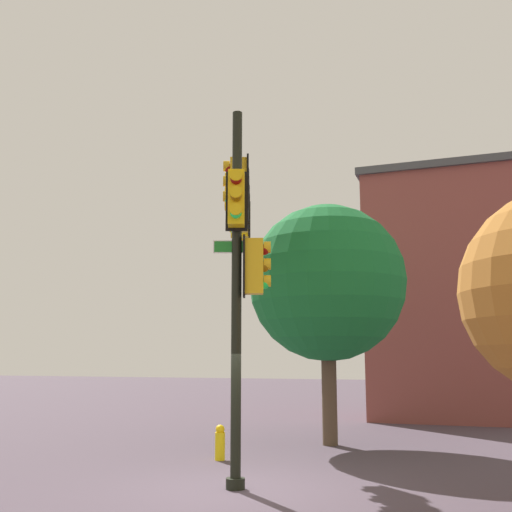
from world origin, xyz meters
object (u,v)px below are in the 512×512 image
object	(u,v)px
brick_building	(446,296)
fire_hydrant	(220,443)
signal_pole_assembly	(240,222)
tree_mid	(327,283)

from	to	relation	value
brick_building	fire_hydrant	bearing A→B (deg)	159.01
fire_hydrant	brick_building	xyz separation A→B (m)	(12.97, -4.98, 4.65)
signal_pole_assembly	brick_building	xyz separation A→B (m)	(14.22, -4.01, -0.47)
signal_pole_assembly	tree_mid	xyz separation A→B (m)	(4.63, -0.99, -0.92)
fire_hydrant	brick_building	bearing A→B (deg)	-20.99
fire_hydrant	tree_mid	world-z (taller)	tree_mid
signal_pole_assembly	brick_building	size ratio (longest dim) A/B	0.74
signal_pole_assembly	fire_hydrant	distance (m)	5.36
signal_pole_assembly	fire_hydrant	world-z (taller)	signal_pole_assembly
signal_pole_assembly	fire_hydrant	size ratio (longest dim) A/B	8.98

